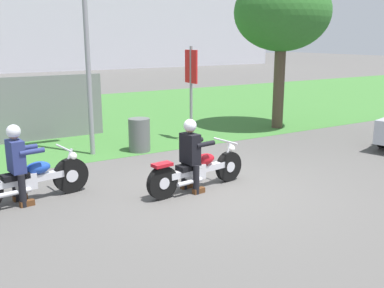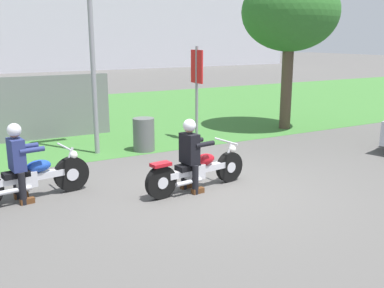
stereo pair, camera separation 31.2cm
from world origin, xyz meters
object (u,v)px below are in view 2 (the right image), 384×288
(sign_banner, at_px, (197,79))
(tree_roadside, at_px, (290,13))
(rider_follow, at_px, (18,156))
(trash_can, at_px, (144,135))
(motorcycle_lead, at_px, (198,170))
(motorcycle_follow, at_px, (30,178))
(rider_lead, at_px, (190,150))

(sign_banner, bearing_deg, tree_roadside, 0.35)
(rider_follow, xyz_separation_m, sign_banner, (5.13, 2.73, 0.90))
(trash_can, bearing_deg, rider_follow, -145.58)
(motorcycle_lead, distance_m, tree_roadside, 7.24)
(motorcycle_follow, bearing_deg, motorcycle_lead, -26.67)
(motorcycle_follow, relative_size, rider_follow, 1.56)
(rider_follow, relative_size, tree_roadside, 0.30)
(rider_follow, height_order, tree_roadside, tree_roadside)
(rider_lead, xyz_separation_m, sign_banner, (2.26, 3.72, 0.92))
(sign_banner, bearing_deg, rider_follow, -152.01)
(rider_lead, bearing_deg, trash_can, 74.50)
(rider_follow, distance_m, tree_roadside, 9.23)
(motorcycle_follow, height_order, trash_can, motorcycle_follow)
(motorcycle_follow, height_order, sign_banner, sign_banner)
(motorcycle_lead, xyz_separation_m, tree_roadside, (5.35, 3.72, 3.16))
(rider_lead, relative_size, sign_banner, 0.53)
(trash_can, bearing_deg, tree_roadside, 5.34)
(motorcycle_follow, bearing_deg, trash_can, 27.96)
(trash_can, bearing_deg, motorcycle_follow, -144.43)
(motorcycle_lead, relative_size, rider_lead, 1.61)
(tree_roadside, bearing_deg, trash_can, -174.66)
(rider_lead, xyz_separation_m, tree_roadside, (5.52, 3.74, 2.74))
(rider_lead, relative_size, rider_follow, 0.98)
(motorcycle_follow, relative_size, tree_roadside, 0.46)
(motorcycle_follow, xyz_separation_m, tree_roadside, (8.22, 2.73, 3.14))
(motorcycle_lead, bearing_deg, trash_can, 77.38)
(trash_can, xyz_separation_m, sign_banner, (1.81, 0.45, 1.30))
(motorcycle_lead, distance_m, rider_follow, 3.22)
(tree_roadside, bearing_deg, motorcycle_follow, -161.64)
(rider_lead, distance_m, tree_roadside, 7.21)
(rider_follow, distance_m, trash_can, 4.04)
(rider_lead, height_order, motorcycle_follow, rider_lead)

